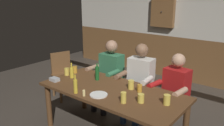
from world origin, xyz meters
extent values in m
cube|color=beige|center=(0.00, 2.72, 1.77)|extent=(6.80, 0.12, 1.51)
cube|color=brown|center=(0.00, 2.72, 0.51)|extent=(6.80, 0.12, 1.01)
cube|color=brown|center=(0.00, -0.15, 0.70)|extent=(2.02, 0.91, 0.04)
cylinder|color=brown|center=(-0.93, -0.53, 0.34)|extent=(0.08, 0.08, 0.68)
cylinder|color=brown|center=(-0.93, 0.23, 0.34)|extent=(0.08, 0.08, 0.68)
cylinder|color=brown|center=(0.93, 0.23, 0.34)|extent=(0.08, 0.08, 0.68)
cube|color=#33724C|center=(-0.61, 0.61, 0.72)|extent=(0.40, 0.24, 0.52)
sphere|color=#9E755B|center=(-0.61, 0.61, 1.11)|extent=(0.21, 0.21, 0.21)
cylinder|color=black|center=(-0.49, 0.45, 0.48)|extent=(0.13, 0.42, 0.13)
cylinder|color=black|center=(-0.71, 0.45, 0.48)|extent=(0.13, 0.42, 0.13)
cylinder|color=black|center=(-0.49, 0.24, 0.21)|extent=(0.10, 0.10, 0.42)
cylinder|color=black|center=(-0.71, 0.24, 0.21)|extent=(0.10, 0.10, 0.42)
cylinder|color=#33724C|center=(-0.37, 0.35, 0.75)|extent=(0.08, 0.28, 0.08)
cylinder|color=#9E755B|center=(-0.83, 0.35, 0.75)|extent=(0.08, 0.28, 0.08)
cube|color=silver|center=(0.00, 0.61, 0.73)|extent=(0.41, 0.27, 0.55)
sphere|color=brown|center=(0.00, 0.61, 1.14)|extent=(0.20, 0.20, 0.20)
cylinder|color=#2D4C84|center=(0.12, 0.46, 0.48)|extent=(0.17, 0.43, 0.13)
cylinder|color=#2D4C84|center=(-0.09, 0.44, 0.48)|extent=(0.17, 0.43, 0.13)
cylinder|color=#2D4C84|center=(0.14, 0.25, 0.21)|extent=(0.10, 0.10, 0.42)
cylinder|color=#2D4C84|center=(-0.07, 0.23, 0.21)|extent=(0.10, 0.10, 0.42)
cylinder|color=silver|center=(0.25, 0.37, 0.76)|extent=(0.11, 0.29, 0.08)
cylinder|color=brown|center=(-0.20, 0.33, 0.76)|extent=(0.11, 0.29, 0.08)
cube|color=#AD1919|center=(0.61, 0.61, 0.71)|extent=(0.37, 0.27, 0.49)
sphere|color=tan|center=(0.61, 0.61, 1.08)|extent=(0.19, 0.19, 0.19)
cylinder|color=#B78493|center=(0.68, 0.45, 0.48)|extent=(0.18, 0.41, 0.13)
cylinder|color=#B78493|center=(0.49, 0.48, 0.48)|extent=(0.18, 0.41, 0.13)
cylinder|color=#B78493|center=(0.66, 0.25, 0.21)|extent=(0.10, 0.10, 0.42)
cylinder|color=#B78493|center=(0.47, 0.28, 0.21)|extent=(0.10, 0.10, 0.42)
cylinder|color=tan|center=(0.78, 0.33, 0.73)|extent=(0.11, 0.29, 0.08)
cylinder|color=#AD1919|center=(0.37, 0.37, 0.73)|extent=(0.11, 0.29, 0.08)
cube|color=brown|center=(-1.54, 0.33, 0.45)|extent=(0.55, 0.55, 0.02)
cube|color=brown|center=(-1.73, 0.39, 0.67)|extent=(0.15, 0.39, 0.42)
cylinder|color=brown|center=(-1.30, 0.46, 0.22)|extent=(0.04, 0.04, 0.44)
cylinder|color=brown|center=(-1.42, 0.10, 0.22)|extent=(0.04, 0.04, 0.44)
cylinder|color=brown|center=(-1.67, 0.57, 0.22)|extent=(0.04, 0.04, 0.44)
cylinder|color=brown|center=(-1.78, 0.21, 0.22)|extent=(0.04, 0.04, 0.44)
cylinder|color=#F9E08C|center=(-0.15, -0.53, 0.76)|extent=(0.04, 0.04, 0.08)
cube|color=#B2B7BC|center=(-0.88, -0.43, 0.75)|extent=(0.14, 0.10, 0.05)
cylinder|color=white|center=(-0.02, -0.40, 0.73)|extent=(0.23, 0.23, 0.01)
cylinder|color=#195923|center=(-0.41, 0.01, 0.83)|extent=(0.06, 0.06, 0.21)
cylinder|color=#195923|center=(-0.41, 0.01, 0.96)|extent=(0.02, 0.02, 0.05)
cylinder|color=gold|center=(-0.78, -0.17, 0.81)|extent=(0.06, 0.06, 0.16)
cylinder|color=gold|center=(-0.78, -0.17, 0.93)|extent=(0.02, 0.02, 0.08)
cylinder|color=gold|center=(-0.30, -0.53, 0.82)|extent=(0.05, 0.05, 0.18)
cylinder|color=gold|center=(-0.30, -0.53, 0.94)|extent=(0.02, 0.02, 0.07)
cylinder|color=#E5C64C|center=(0.36, -0.38, 0.79)|extent=(0.07, 0.07, 0.14)
cylinder|color=gold|center=(-0.92, 0.02, 0.78)|extent=(0.08, 0.08, 0.11)
cylinder|color=gold|center=(0.34, 0.02, 0.78)|extent=(0.07, 0.07, 0.10)
cylinder|color=#E5C64C|center=(-0.93, -0.14, 0.78)|extent=(0.08, 0.08, 0.12)
cylinder|color=#E5C64C|center=(0.52, -0.24, 0.78)|extent=(0.08, 0.08, 0.11)
cylinder|color=#E5C64C|center=(0.19, 0.03, 0.79)|extent=(0.08, 0.08, 0.13)
cylinder|color=#E5C64C|center=(0.79, -0.10, 0.79)|extent=(0.08, 0.08, 0.12)
cube|color=brown|center=(-0.66, 2.59, 1.58)|extent=(0.56, 0.12, 0.70)
sphere|color=black|center=(-0.66, 2.52, 1.58)|extent=(0.03, 0.03, 0.03)
camera|label=1|loc=(1.83, -2.46, 1.99)|focal=37.43mm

